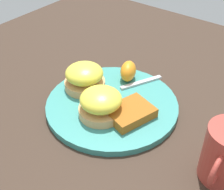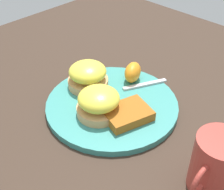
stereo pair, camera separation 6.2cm
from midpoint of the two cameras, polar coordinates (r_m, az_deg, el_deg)
The scene contains 7 objects.
ground_plane at distance 0.68m, azimuth -2.60°, elevation -2.36°, with size 1.10×1.10×0.00m, color #38281E.
plate at distance 0.68m, azimuth -2.61°, elevation -1.91°, with size 0.29×0.29×0.01m, color teal.
sandwich_benedict_left at distance 0.71m, azimuth -7.56°, elevation 3.18°, with size 0.09×0.09×0.06m.
sandwich_benedict_right at distance 0.63m, azimuth -4.85°, elevation -1.64°, with size 0.09×0.09×0.06m.
hashbrown_patty at distance 0.63m, azimuth 0.47°, elevation -3.33°, with size 0.09×0.07×0.02m, color #A15A1A.
orange_wedge at distance 0.73m, azimuth 0.57°, elevation 4.33°, with size 0.06×0.04×0.04m, color orange.
fork at distance 0.71m, azimuth -1.48°, elevation 0.95°, with size 0.19×0.10×0.00m.
Camera 1 is at (0.42, 0.32, 0.44)m, focal length 50.00 mm.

